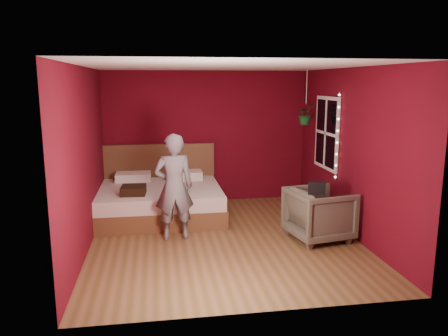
# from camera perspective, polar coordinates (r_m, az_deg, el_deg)

# --- Properties ---
(floor) EXTENTS (4.50, 4.50, 0.00)m
(floor) POSITION_cam_1_polar(r_m,az_deg,el_deg) (6.85, -0.03, -9.16)
(floor) COLOR brown
(floor) RESTS_ON ground
(room_walls) EXTENTS (4.04, 4.54, 2.62)m
(room_walls) POSITION_cam_1_polar(r_m,az_deg,el_deg) (6.46, -0.03, 4.96)
(room_walls) COLOR #5F0A19
(room_walls) RESTS_ON ground
(window) EXTENTS (0.05, 0.97, 1.27)m
(window) POSITION_cam_1_polar(r_m,az_deg,el_deg) (7.87, 13.24, 4.47)
(window) COLOR white
(window) RESTS_ON room_walls
(fairy_lights) EXTENTS (0.04, 0.04, 1.45)m
(fairy_lights) POSITION_cam_1_polar(r_m,az_deg,el_deg) (7.38, 14.58, 3.98)
(fairy_lights) COLOR silver
(fairy_lights) RESTS_ON room_walls
(bed) EXTENTS (2.17, 1.84, 1.19)m
(bed) POSITION_cam_1_polar(r_m,az_deg,el_deg) (7.99, -8.34, -3.94)
(bed) COLOR brown
(bed) RESTS_ON ground
(person) EXTENTS (0.62, 0.43, 1.63)m
(person) POSITION_cam_1_polar(r_m,az_deg,el_deg) (6.65, -6.56, -2.49)
(person) COLOR slate
(person) RESTS_ON ground
(armchair) EXTENTS (1.01, 0.99, 0.80)m
(armchair) POSITION_cam_1_polar(r_m,az_deg,el_deg) (6.85, 12.34, -5.90)
(armchair) COLOR #676351
(armchair) RESTS_ON ground
(handbag) EXTENTS (0.27, 0.20, 0.18)m
(handbag) POSITION_cam_1_polar(r_m,az_deg,el_deg) (6.42, 12.02, -2.53)
(handbag) COLOR black
(handbag) RESTS_ON armchair
(throw_pillow) EXTENTS (0.42, 0.42, 0.14)m
(throw_pillow) POSITION_cam_1_polar(r_m,az_deg,el_deg) (7.41, -11.74, -2.84)
(throw_pillow) COLOR black
(throw_pillow) RESTS_ON bed
(hanging_plant) EXTENTS (0.35, 0.30, 0.97)m
(hanging_plant) POSITION_cam_1_polar(r_m,az_deg,el_deg) (7.97, 10.62, 6.91)
(hanging_plant) COLOR silver
(hanging_plant) RESTS_ON room_walls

